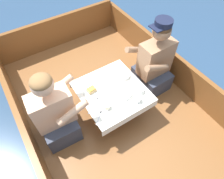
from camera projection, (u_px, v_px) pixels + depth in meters
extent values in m
plane|color=navy|center=(110.00, 119.00, 2.79)|extent=(60.00, 60.00, 0.00)
cube|color=brown|center=(110.00, 113.00, 2.66)|extent=(2.03, 3.08, 0.31)
cube|color=brown|center=(29.00, 139.00, 2.05)|extent=(0.06, 3.08, 0.41)
cube|color=brown|center=(171.00, 65.00, 2.71)|extent=(0.06, 3.08, 0.41)
cube|color=brown|center=(59.00, 31.00, 3.14)|extent=(1.91, 0.06, 0.47)
cylinder|color=#B2B2B7|center=(112.00, 101.00, 2.38)|extent=(0.07, 0.07, 0.35)
cube|color=brown|center=(112.00, 91.00, 2.24)|extent=(0.68, 0.71, 0.02)
cube|color=white|center=(112.00, 91.00, 2.23)|extent=(0.71, 0.74, 0.00)
cube|color=white|center=(131.00, 117.00, 2.08)|extent=(0.71, 0.00, 0.10)
cube|color=white|center=(96.00, 74.00, 2.46)|extent=(0.71, 0.00, 0.10)
cube|color=#333847|center=(59.00, 125.00, 2.23)|extent=(0.38, 0.46, 0.26)
cube|color=tan|center=(52.00, 109.00, 1.96)|extent=(0.41, 0.24, 0.42)
sphere|color=tan|center=(42.00, 85.00, 1.68)|extent=(0.20, 0.20, 0.20)
ellipsoid|color=brown|center=(41.00, 82.00, 1.64)|extent=(0.19, 0.19, 0.11)
cylinder|color=tan|center=(59.00, 87.00, 2.06)|extent=(0.34, 0.09, 0.21)
cylinder|color=tan|center=(73.00, 112.00, 1.86)|extent=(0.34, 0.09, 0.21)
cube|color=#333847|center=(151.00, 78.00, 2.67)|extent=(0.36, 0.44, 0.26)
cube|color=#936B4C|center=(156.00, 58.00, 2.39)|extent=(0.40, 0.22, 0.45)
sphere|color=#936B4C|center=(162.00, 31.00, 2.09)|extent=(0.20, 0.20, 0.20)
ellipsoid|color=#472D19|center=(163.00, 27.00, 2.06)|extent=(0.19, 0.19, 0.11)
cylinder|color=#936B4C|center=(157.00, 68.00, 2.19)|extent=(0.34, 0.07, 0.21)
cylinder|color=#936B4C|center=(137.00, 50.00, 2.37)|extent=(0.34, 0.07, 0.21)
cylinder|color=black|center=(164.00, 22.00, 2.01)|extent=(0.19, 0.19, 0.06)
cube|color=black|center=(156.00, 28.00, 2.00)|extent=(0.10, 0.14, 0.01)
cylinder|color=white|center=(92.00, 91.00, 2.21)|extent=(0.19, 0.19, 0.01)
cylinder|color=white|center=(107.00, 72.00, 2.39)|extent=(0.17, 0.17, 0.01)
cube|color=tan|center=(91.00, 90.00, 2.20)|extent=(0.10, 0.08, 0.04)
cube|color=gold|center=(91.00, 89.00, 2.18)|extent=(0.08, 0.07, 0.01)
cylinder|color=white|center=(124.00, 75.00, 2.34)|extent=(0.13, 0.13, 0.04)
cylinder|color=beige|center=(124.00, 75.00, 2.34)|extent=(0.11, 0.11, 0.02)
cylinder|color=white|center=(125.00, 94.00, 2.17)|extent=(0.15, 0.15, 0.04)
cylinder|color=beige|center=(125.00, 93.00, 2.17)|extent=(0.12, 0.12, 0.02)
cylinder|color=white|center=(141.00, 91.00, 2.19)|extent=(0.07, 0.07, 0.05)
torus|color=white|center=(144.00, 89.00, 2.21)|extent=(0.04, 0.01, 0.04)
cylinder|color=#3D2314|center=(141.00, 90.00, 2.18)|extent=(0.06, 0.06, 0.01)
cylinder|color=white|center=(138.00, 100.00, 2.11)|extent=(0.06, 0.06, 0.06)
torus|color=white|center=(141.00, 98.00, 2.13)|extent=(0.04, 0.01, 0.04)
cylinder|color=#3D2314|center=(138.00, 99.00, 2.10)|extent=(0.05, 0.05, 0.01)
cylinder|color=silver|center=(107.00, 106.00, 2.06)|extent=(0.06, 0.06, 0.05)
cylinder|color=beige|center=(107.00, 106.00, 2.06)|extent=(0.07, 0.07, 0.03)
cube|color=silver|center=(102.00, 100.00, 2.14)|extent=(0.15, 0.11, 0.00)
ellipsoid|color=silver|center=(96.00, 100.00, 2.14)|extent=(0.04, 0.02, 0.01)
cube|color=silver|center=(110.00, 90.00, 2.23)|extent=(0.17, 0.02, 0.00)
cube|color=silver|center=(93.00, 103.00, 2.12)|extent=(0.17, 0.06, 0.00)
cube|color=silver|center=(97.00, 99.00, 2.16)|extent=(0.04, 0.03, 0.00)
cube|color=silver|center=(99.00, 118.00, 2.01)|extent=(0.13, 0.12, 0.00)
cube|color=silver|center=(101.00, 112.00, 2.05)|extent=(0.04, 0.04, 0.00)
cube|color=silver|center=(92.00, 107.00, 2.09)|extent=(0.14, 0.11, 0.00)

